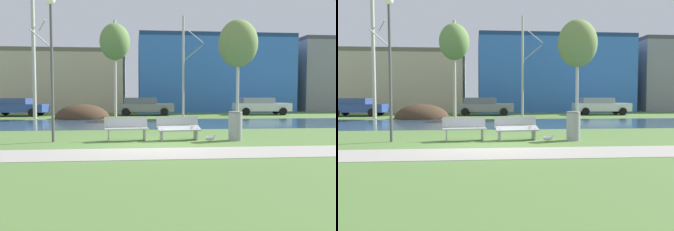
% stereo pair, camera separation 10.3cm
% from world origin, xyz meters
% --- Properties ---
extents(ground_plane, '(120.00, 120.00, 0.00)m').
position_xyz_m(ground_plane, '(0.00, 10.00, 0.00)').
color(ground_plane, '#517538').
extents(paved_path_strip, '(60.00, 1.99, 0.01)m').
position_xyz_m(paved_path_strip, '(0.00, -1.86, 0.01)').
color(paved_path_strip, '#9E998E').
rests_on(paved_path_strip, ground).
extents(river_band, '(80.00, 7.17, 0.01)m').
position_xyz_m(river_band, '(0.00, 8.66, 0.00)').
color(river_band, '#33516B').
rests_on(river_band, ground).
extents(soil_mound, '(3.87, 3.08, 2.10)m').
position_xyz_m(soil_mound, '(-4.41, 13.52, 0.00)').
color(soil_mound, '#423021').
rests_on(soil_mound, ground).
extents(bench_left, '(1.65, 0.73, 0.87)m').
position_xyz_m(bench_left, '(-0.98, 1.06, 0.47)').
color(bench_left, '#9EA0A3').
rests_on(bench_left, ground).
extents(bench_right, '(1.65, 0.73, 0.87)m').
position_xyz_m(bench_right, '(0.95, 1.06, 0.47)').
color(bench_right, '#9EA0A3').
rests_on(bench_right, ground).
extents(trash_bin, '(0.53, 0.53, 1.07)m').
position_xyz_m(trash_bin, '(3.05, 0.79, 0.55)').
color(trash_bin, gray).
rests_on(trash_bin, ground).
extents(seagull, '(0.44, 0.16, 0.26)m').
position_xyz_m(seagull, '(2.06, 0.58, 0.13)').
color(seagull, white).
rests_on(seagull, ground).
extents(streetlamp, '(0.32, 0.32, 5.18)m').
position_xyz_m(streetlamp, '(-3.59, 1.00, 3.48)').
color(streetlamp, '#4C4C51').
rests_on(streetlamp, ground).
extents(birch_far_left, '(1.28, 2.05, 9.31)m').
position_xyz_m(birch_far_left, '(-7.79, 13.85, 4.71)').
color(birch_far_left, '#BCB7A8').
rests_on(birch_far_left, ground).
extents(birch_left, '(2.24, 2.24, 7.22)m').
position_xyz_m(birch_left, '(-2.11, 14.38, 5.58)').
color(birch_left, '#BCB7A8').
rests_on(birch_left, ground).
extents(birch_center_left, '(1.60, 2.89, 7.41)m').
position_xyz_m(birch_center_left, '(2.92, 13.44, 3.81)').
color(birch_center_left, '#BCB7A8').
rests_on(birch_center_left, ground).
extents(birch_center, '(2.89, 2.89, 7.23)m').
position_xyz_m(birch_center, '(6.95, 13.46, 5.47)').
color(birch_center, beige).
rests_on(birch_center, ground).
extents(parked_van_nearest_blue, '(4.48, 2.31, 1.44)m').
position_xyz_m(parked_van_nearest_blue, '(-10.07, 17.08, 0.77)').
color(parked_van_nearest_blue, '#2D4793').
rests_on(parked_van_nearest_blue, ground).
extents(parked_sedan_second_grey, '(4.88, 2.22, 1.48)m').
position_xyz_m(parked_sedan_second_grey, '(0.12, 17.34, 0.78)').
color(parked_sedan_second_grey, slate).
rests_on(parked_sedan_second_grey, ground).
extents(parked_hatch_third_white, '(4.85, 2.22, 1.47)m').
position_xyz_m(parked_hatch_third_white, '(10.14, 17.23, 0.78)').
color(parked_hatch_third_white, silver).
rests_on(parked_hatch_third_white, ground).
extents(building_beige_block, '(15.02, 9.67, 6.15)m').
position_xyz_m(building_beige_block, '(-9.29, 26.29, 3.08)').
color(building_beige_block, '#BCAD8E').
rests_on(building_beige_block, ground).
extents(building_blue_store, '(15.58, 9.11, 7.77)m').
position_xyz_m(building_blue_store, '(7.58, 25.73, 3.88)').
color(building_blue_store, '#3870C6').
rests_on(building_blue_store, ground).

